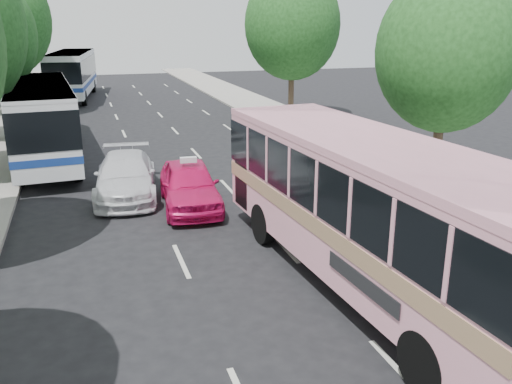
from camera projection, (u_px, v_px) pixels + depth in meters
name	position (u px, v px, depth m)	size (l,w,h in m)	color
ground	(307.00, 326.00, 11.22)	(120.00, 120.00, 0.00)	black
sidewalk_right	(307.00, 128.00, 31.85)	(4.00, 90.00, 0.12)	#9E998E
tree_left_e	(0.00, 16.00, 34.03)	(6.30, 6.30, 9.82)	#38281E
tree_left_f	(11.00, 23.00, 41.37)	(5.88, 5.88, 9.16)	#38281E
tree_right_near	(450.00, 46.00, 19.44)	(5.10, 5.10, 7.95)	#38281E
tree_right_far	(294.00, 21.00, 33.78)	(6.00, 6.00, 9.35)	#38281E
pink_bus	(370.00, 198.00, 12.32)	(3.56, 11.26, 3.54)	#F79FB6
pink_taxi	(189.00, 185.00, 18.26)	(1.84, 4.58, 1.56)	#D5125B
white_pickup	(126.00, 176.00, 19.45)	(2.09, 5.14, 1.49)	silver
tour_coach_front	(42.00, 115.00, 24.08)	(3.26, 11.72, 3.47)	white
tour_coach_rear	(72.00, 71.00, 44.22)	(4.08, 12.76, 3.75)	white
taxi_roof_sign	(188.00, 160.00, 18.00)	(0.55, 0.18, 0.18)	silver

